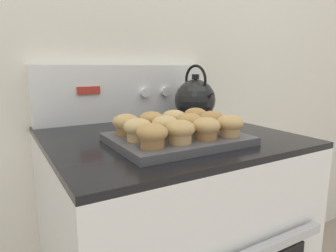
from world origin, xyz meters
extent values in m
cube|color=silver|center=(0.00, 0.73, 1.20)|extent=(8.00, 0.05, 2.40)
cube|color=black|center=(0.00, 0.36, 0.91)|extent=(0.73, 0.68, 0.02)
cube|color=white|center=(0.00, 0.67, 1.03)|extent=(0.72, 0.05, 0.22)
cube|color=#B72D23|center=(-0.16, 0.64, 1.04)|extent=(0.09, 0.01, 0.03)
cylinder|color=white|center=(0.07, 0.64, 1.03)|extent=(0.04, 0.02, 0.04)
cylinder|color=white|center=(0.16, 0.64, 1.03)|extent=(0.04, 0.02, 0.04)
cylinder|color=white|center=(0.26, 0.64, 1.03)|extent=(0.04, 0.02, 0.04)
cube|color=#4C4C51|center=(-0.03, 0.24, 0.93)|extent=(0.37, 0.28, 0.02)
cylinder|color=olive|center=(-0.15, 0.16, 0.95)|extent=(0.06, 0.06, 0.03)
ellipsoid|color=tan|center=(-0.15, 0.16, 0.97)|extent=(0.08, 0.08, 0.04)
cylinder|color=tan|center=(-0.07, 0.16, 0.95)|extent=(0.06, 0.06, 0.03)
ellipsoid|color=tan|center=(-0.07, 0.16, 0.97)|extent=(0.08, 0.08, 0.04)
cylinder|color=olive|center=(0.01, 0.16, 0.95)|extent=(0.06, 0.06, 0.03)
ellipsoid|color=tan|center=(0.01, 0.16, 0.97)|extent=(0.08, 0.08, 0.04)
cylinder|color=tan|center=(0.10, 0.16, 0.95)|extent=(0.06, 0.06, 0.03)
ellipsoid|color=tan|center=(0.10, 0.16, 0.97)|extent=(0.08, 0.08, 0.04)
cylinder|color=tan|center=(-0.15, 0.24, 0.95)|extent=(0.06, 0.06, 0.03)
ellipsoid|color=tan|center=(-0.15, 0.24, 0.97)|extent=(0.08, 0.08, 0.04)
cylinder|color=#A37A4C|center=(-0.07, 0.24, 0.95)|extent=(0.06, 0.06, 0.03)
ellipsoid|color=tan|center=(-0.07, 0.24, 0.97)|extent=(0.08, 0.08, 0.04)
cylinder|color=#A37A4C|center=(0.02, 0.24, 0.95)|extent=(0.06, 0.06, 0.03)
ellipsoid|color=tan|center=(0.02, 0.24, 0.97)|extent=(0.08, 0.08, 0.04)
cylinder|color=tan|center=(0.10, 0.24, 0.95)|extent=(0.06, 0.06, 0.03)
ellipsoid|color=#B2844C|center=(0.10, 0.24, 0.97)|extent=(0.08, 0.08, 0.04)
cylinder|color=olive|center=(-0.15, 0.32, 0.95)|extent=(0.06, 0.06, 0.03)
ellipsoid|color=tan|center=(-0.15, 0.32, 0.97)|extent=(0.08, 0.08, 0.04)
cylinder|color=olive|center=(-0.06, 0.33, 0.95)|extent=(0.06, 0.06, 0.03)
ellipsoid|color=tan|center=(-0.06, 0.33, 0.97)|extent=(0.08, 0.08, 0.04)
cylinder|color=tan|center=(0.01, 0.32, 0.95)|extent=(0.06, 0.06, 0.03)
ellipsoid|color=tan|center=(0.01, 0.32, 0.97)|extent=(0.08, 0.08, 0.04)
cylinder|color=#A37A4C|center=(0.10, 0.33, 0.95)|extent=(0.06, 0.06, 0.03)
ellipsoid|color=#B2844C|center=(0.10, 0.33, 0.97)|extent=(0.08, 0.08, 0.04)
sphere|color=black|center=(0.23, 0.52, 1.00)|extent=(0.16, 0.16, 0.16)
cylinder|color=black|center=(0.23, 0.52, 1.09)|extent=(0.03, 0.03, 0.02)
cone|color=black|center=(0.24, 0.45, 1.02)|extent=(0.04, 0.09, 0.07)
torus|color=black|center=(0.23, 0.52, 1.07)|extent=(0.02, 0.13, 0.13)
camera|label=1|loc=(-0.47, -0.46, 1.13)|focal=32.00mm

